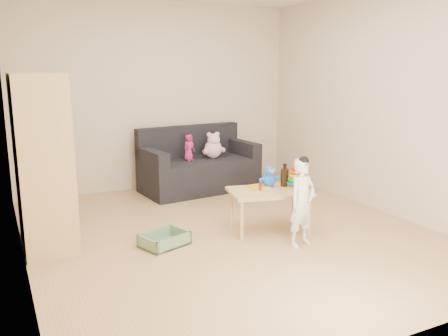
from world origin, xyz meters
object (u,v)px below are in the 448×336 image
sofa (200,175)px  wardrobe (42,162)px  play_table (269,210)px  toddler (302,204)px

sofa → wardrobe: bearing=-155.8°
wardrobe → play_table: 2.34m
wardrobe → toddler: bearing=-26.9°
sofa → toddler: (0.06, -2.38, 0.20)m
sofa → play_table: bearing=-95.5°
sofa → toddler: bearing=-94.3°
sofa → toddler: size_ratio=1.89×
play_table → wardrobe: bearing=164.4°
wardrobe → play_table: bearing=-15.6°
wardrobe → toddler: wardrobe is taller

